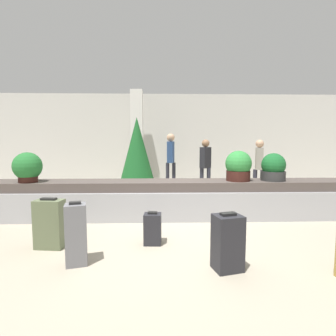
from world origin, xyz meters
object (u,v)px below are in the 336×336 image
Objects in this scene: suitcase_3 at (76,234)px; potted_plant_0 at (273,168)px; traveler_2 at (171,156)px; decorated_tree at (137,154)px; traveler_0 at (205,162)px; potted_plant_2 at (238,167)px; suitcase_2 at (153,229)px; potted_plant_1 at (28,168)px; pillar at (137,139)px; suitcase_1 at (50,224)px; suitcase_0 at (228,242)px; traveler_1 at (259,163)px.

suitcase_3 is 3.84m from potted_plant_0.
traveler_2 is 0.82× the size of decorated_tree.
traveler_0 is 1.96m from decorated_tree.
potted_plant_2 is at bearing 23.05° from suitcase_3.
potted_plant_1 is (-2.38, 1.28, 0.77)m from suitcase_2.
pillar is 4.29m from potted_plant_1.
suitcase_1 is 3.46m from potted_plant_2.
traveler_2 reaches higher than suitcase_0.
potted_plant_1 is at bearing -132.89° from decorated_tree.
traveler_1 is at bearing 53.14° from suitcase_2.
decorated_tree reaches higher than suitcase_3.
traveler_0 reaches higher than suitcase_3.
suitcase_3 is at bearing -148.45° from potted_plant_0.
suitcase_1 is 1.31× the size of potted_plant_0.
potted_plant_1 reaches higher than suitcase_3.
decorated_tree is at bearing 145.80° from potted_plant_0.
traveler_1 is (3.46, -1.85, -0.69)m from pillar.
suitcase_1 is 1.49× the size of suitcase_2.
suitcase_1 is at bearing -105.13° from decorated_tree.
traveler_2 is (2.82, 3.27, 0.06)m from potted_plant_1.
traveler_1 is at bearing -104.24° from traveler_2.
suitcase_0 is at bearing -10.62° from suitcase_1.
suitcase_0 is at bearing -32.59° from potted_plant_1.
potted_plant_1 is 4.02m from potted_plant_2.
potted_plant_2 is (2.31, -3.81, -0.60)m from pillar.
suitcase_3 is at bearing 159.69° from suitcase_0.
traveler_2 reaches higher than potted_plant_2.
potted_plant_2 is at bearing 43.04° from suitcase_2.
suitcase_3 is 0.49× the size of traveler_1.
suitcase_0 is 0.87× the size of suitcase_3.
decorated_tree reaches higher than potted_plant_2.
traveler_1 is at bearing 45.42° from suitcase_1.
potted_plant_0 is (3.00, -3.80, -0.63)m from pillar.
pillar is 2.61m from traveler_0.
traveler_2 is at bearing 74.55° from suitcase_1.
suitcase_2 is (1.42, 0.10, -0.12)m from suitcase_1.
potted_plant_2 is at bearing 31.96° from suitcase_1.
pillar reaches higher than traveler_0.
suitcase_0 is 1.20m from suitcase_2.
pillar reaches higher than traveler_2.
traveler_2 is 1.57m from decorated_tree.
decorated_tree reaches higher than potted_plant_0.
potted_plant_2 is at bearing 56.58° from suitcase_0.
suitcase_2 is at bearing 10.34° from suitcase_1.
potted_plant_0 is 0.96× the size of potted_plant_1.
suitcase_3 is 1.42× the size of potted_plant_0.
decorated_tree reaches higher than traveler_0.
traveler_0 reaches higher than suitcase_1.
traveler_1 reaches higher than suitcase_3.
pillar reaches higher than potted_plant_1.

